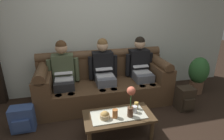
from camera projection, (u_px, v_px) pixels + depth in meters
back_wall_patterned at (98, 23)px, 3.57m from camera, size 6.00×0.12×2.90m
couch at (104, 83)px, 3.48m from camera, size 2.43×0.88×0.96m
person_left at (64, 73)px, 3.21m from camera, size 0.56×0.67×1.22m
person_middle at (104, 69)px, 3.37m from camera, size 0.56×0.67×1.22m
person_right at (140, 66)px, 3.53m from camera, size 0.56×0.67×1.22m
coffee_table at (118, 118)px, 2.56m from camera, size 0.98×0.49×0.36m
flower_vase at (131, 99)px, 2.40m from camera, size 0.12×0.12×0.45m
snack_bowl at (105, 116)px, 2.44m from camera, size 0.14×0.14×0.11m
cup_near_left at (135, 109)px, 2.57m from camera, size 0.07×0.07×0.10m
cup_near_right at (136, 105)px, 2.66m from camera, size 0.06×0.06×0.10m
cup_far_center at (115, 114)px, 2.45m from camera, size 0.07×0.07×0.12m
backpack_left at (23, 119)px, 2.71m from camera, size 0.34×0.25×0.39m
backpack_right at (185, 99)px, 3.24m from camera, size 0.28×0.27×0.42m
potted_plant at (198, 73)px, 3.77m from camera, size 0.40×0.40×0.78m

